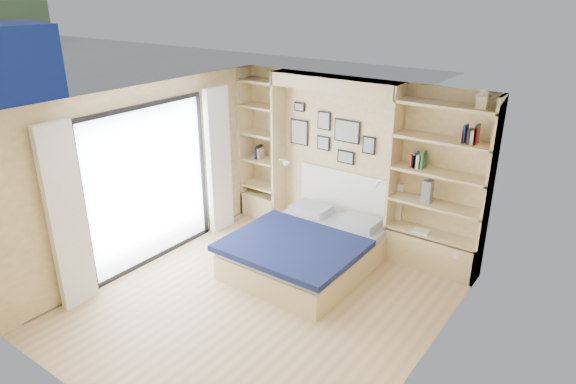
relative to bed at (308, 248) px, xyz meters
The scene contains 8 objects.
ground 1.13m from the bed, 86.58° to the right, with size 4.50×4.50×0.00m, color tan.
room_shell 0.96m from the bed, 126.74° to the left, with size 4.50×4.50×4.50m.
bed is the anchor object (origin of this frame).
photo_gallery 1.79m from the bed, 108.87° to the left, with size 1.48×0.02×0.82m.
reading_lamps 1.25m from the bed, 104.49° to the left, with size 1.92×0.12×0.15m.
shelf_decor 2.07m from the bed, 40.36° to the left, with size 3.59×0.23×2.03m.
deck 3.71m from the bed, 162.84° to the right, with size 3.20×4.00×0.05m, color #726854.
deck_chair 3.29m from the bed, behind, with size 0.46×0.71×0.69m.
Camera 1 is at (3.42, -4.21, 3.68)m, focal length 32.00 mm.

